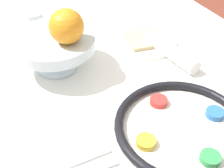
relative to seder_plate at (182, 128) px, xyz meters
name	(u,v)px	position (x,y,z in m)	size (l,w,h in m)	color
dining_table	(113,165)	(0.23, 0.05, -0.40)	(1.42, 0.99, 0.76)	white
seder_plate	(182,128)	(0.00, 0.00, 0.00)	(0.29, 0.29, 0.03)	silver
fruit_stand	(54,44)	(0.35, 0.16, 0.06)	(0.22, 0.22, 0.10)	silver
orange_fruit	(66,26)	(0.31, 0.14, 0.13)	(0.09, 0.09, 0.09)	orange
bread_plate	(144,41)	(0.35, -0.12, -0.01)	(0.20, 0.20, 0.02)	silver
napkin_roll	(171,52)	(0.25, -0.14, 0.01)	(0.20, 0.06, 0.04)	white
cup_far	(35,23)	(0.55, 0.16, 0.02)	(0.06, 0.06, 0.08)	silver
fork_right	(67,164)	(0.03, 0.25, -0.01)	(0.02, 0.18, 0.01)	silver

